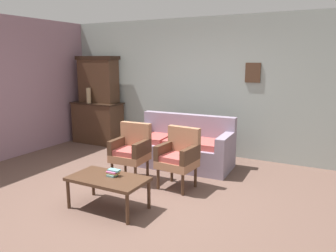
{
  "coord_description": "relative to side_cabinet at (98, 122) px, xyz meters",
  "views": [
    {
      "loc": [
        2.39,
        -3.56,
        1.9
      ],
      "look_at": [
        -0.02,
        0.99,
        0.85
      ],
      "focal_mm": 35.28,
      "sensor_mm": 36.0,
      "label": 1
    }
  ],
  "objects": [
    {
      "name": "floral_couch",
      "position": [
        2.45,
        -0.62,
        -0.14
      ],
      "size": [
        1.81,
        0.88,
        0.9
      ],
      "color": "gray",
      "rests_on": "ground"
    },
    {
      "name": "armchair_near_couch_end",
      "position": [
        2.84,
        -1.58,
        0.03
      ],
      "size": [
        0.56,
        0.53,
        0.9
      ],
      "color": "#9E6B4C",
      "rests_on": "ground"
    },
    {
      "name": "cabinet_upper_hutch",
      "position": [
        0.0,
        0.08,
        0.98
      ],
      "size": [
        0.99,
        0.38,
        1.03
      ],
      "color": "#472D1E",
      "rests_on": "side_cabinet"
    },
    {
      "name": "wall_back_with_decor",
      "position": [
        2.52,
        0.38,
        0.88
      ],
      "size": [
        6.4,
        0.09,
        2.7
      ],
      "color": "#939E99",
      "rests_on": "ground"
    },
    {
      "name": "coffee_table",
      "position": [
        2.36,
        -2.65,
        -0.09
      ],
      "size": [
        1.0,
        0.56,
        0.42
      ],
      "color": "#472D1E",
      "rests_on": "ground"
    },
    {
      "name": "vase_on_cabinet",
      "position": [
        -0.07,
        -0.19,
        0.63
      ],
      "size": [
        0.11,
        0.11,
        0.34
      ],
      "primitive_type": "cylinder",
      "color": "tan",
      "rests_on": "side_cabinet"
    },
    {
      "name": "side_cabinet",
      "position": [
        0.0,
        0.0,
        0.0
      ],
      "size": [
        1.16,
        0.55,
        0.93
      ],
      "color": "#472D1E",
      "rests_on": "ground"
    },
    {
      "name": "book_stack_on_table",
      "position": [
        2.39,
        -2.58,
        -0.0
      ],
      "size": [
        0.17,
        0.13,
        0.09
      ],
      "color": "#699691",
      "rests_on": "coffee_table"
    },
    {
      "name": "ground_plane",
      "position": [
        2.51,
        -2.25,
        -0.47
      ],
      "size": [
        7.68,
        7.68,
        0.0
      ],
      "primitive_type": "plane",
      "color": "brown"
    },
    {
      "name": "armchair_row_middle",
      "position": [
        2.03,
        -1.63,
        0.03
      ],
      "size": [
        0.54,
        0.52,
        0.9
      ],
      "color": "#9E6B4C",
      "rests_on": "ground"
    }
  ]
}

